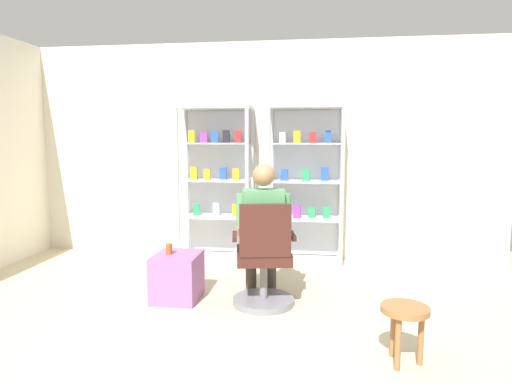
{
  "coord_description": "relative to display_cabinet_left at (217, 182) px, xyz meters",
  "views": [
    {
      "loc": [
        0.69,
        -2.61,
        1.52
      ],
      "look_at": [
        0.11,
        1.57,
        1.0
      ],
      "focal_mm": 31.04,
      "sensor_mm": 36.0,
      "label": 1
    }
  ],
  "objects": [
    {
      "name": "seated_shopkeeper",
      "position": [
        0.75,
        -1.39,
        -0.26
      ],
      "size": [
        0.54,
        0.61,
        1.29
      ],
      "color": "#3F382D",
      "rests_on": "ground"
    },
    {
      "name": "wooden_stool",
      "position": [
        1.83,
        -2.43,
        -0.65
      ],
      "size": [
        0.32,
        0.32,
        0.4
      ],
      "color": "olive",
      "rests_on": "ground"
    },
    {
      "name": "back_wall",
      "position": [
        0.55,
        0.24,
        0.38
      ],
      "size": [
        6.0,
        0.1,
        2.7
      ],
      "primitive_type": "cube",
      "color": "silver",
      "rests_on": "ground"
    },
    {
      "name": "display_cabinet_left",
      "position": [
        0.0,
        0.0,
        0.0
      ],
      "size": [
        0.9,
        0.45,
        1.9
      ],
      "color": "#B7B7BC",
      "rests_on": "ground"
    },
    {
      "name": "tea_glass",
      "position": [
        -0.12,
        -1.47,
        -0.48
      ],
      "size": [
        0.06,
        0.06,
        0.1
      ],
      "primitive_type": "cylinder",
      "color": "brown",
      "rests_on": "storage_crate"
    },
    {
      "name": "display_cabinet_right",
      "position": [
        1.1,
        0.0,
        -0.01
      ],
      "size": [
        0.9,
        0.45,
        1.9
      ],
      "color": "#B7B7BC",
      "rests_on": "ground"
    },
    {
      "name": "office_chair",
      "position": [
        0.78,
        -1.55,
        -0.58
      ],
      "size": [
        0.61,
        0.57,
        0.96
      ],
      "color": "slate",
      "rests_on": "ground"
    },
    {
      "name": "storage_crate",
      "position": [
        -0.05,
        -1.47,
        -0.75
      ],
      "size": [
        0.42,
        0.46,
        0.43
      ],
      "primitive_type": "cube",
      "color": "#9E599E",
      "rests_on": "ground"
    },
    {
      "name": "ground_plane",
      "position": [
        0.55,
        -2.76,
        -0.97
      ],
      "size": [
        7.2,
        7.2,
        0.0
      ],
      "primitive_type": "plane",
      "color": "#C6B793"
    }
  ]
}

